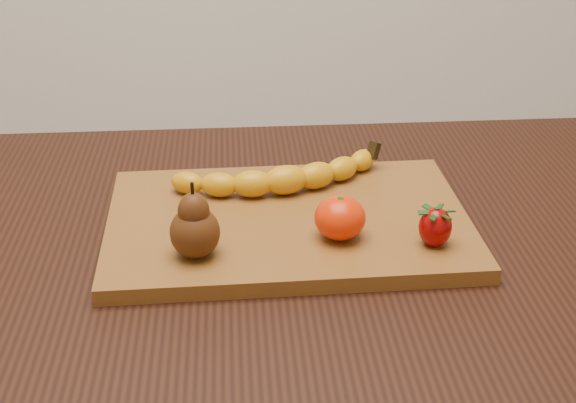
{
  "coord_description": "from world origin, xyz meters",
  "views": [
    {
      "loc": [
        -0.09,
        -0.88,
        1.26
      ],
      "look_at": [
        -0.03,
        0.0,
        0.8
      ],
      "focal_mm": 50.0,
      "sensor_mm": 36.0,
      "label": 1
    }
  ],
  "objects": [
    {
      "name": "cutting_board",
      "position": [
        -0.03,
        0.0,
        0.77
      ],
      "size": [
        0.46,
        0.31,
        0.02
      ],
      "primitive_type": "cube",
      "rotation": [
        0.0,
        0.0,
        0.02
      ],
      "color": "brown",
      "rests_on": "table"
    },
    {
      "name": "pear",
      "position": [
        -0.14,
        -0.08,
        0.83
      ],
      "size": [
        0.07,
        0.07,
        0.09
      ],
      "primitive_type": null,
      "rotation": [
        0.0,
        0.0,
        0.32
      ],
      "color": "#4E260C",
      "rests_on": "cutting_board"
    },
    {
      "name": "mandarin",
      "position": [
        0.03,
        -0.06,
        0.81
      ],
      "size": [
        0.07,
        0.07,
        0.05
      ],
      "primitive_type": "ellipsoid",
      "rotation": [
        0.0,
        0.0,
        -0.19
      ],
      "color": "#ED2A02",
      "rests_on": "cutting_board"
    },
    {
      "name": "banana",
      "position": [
        -0.02,
        0.06,
        0.8
      ],
      "size": [
        0.26,
        0.12,
        0.04
      ],
      "primitive_type": null,
      "rotation": [
        0.0,
        0.0,
        0.22
      ],
      "color": "#E49D0A",
      "rests_on": "cutting_board"
    },
    {
      "name": "strawberry",
      "position": [
        0.14,
        -0.08,
        0.8
      ],
      "size": [
        0.04,
        0.04,
        0.05
      ],
      "primitive_type": null,
      "rotation": [
        0.0,
        0.0,
        0.02
      ],
      "color": "#940404",
      "rests_on": "cutting_board"
    },
    {
      "name": "table",
      "position": [
        0.0,
        0.0,
        0.66
      ],
      "size": [
        1.0,
        0.7,
        0.76
      ],
      "color": "black",
      "rests_on": "ground"
    }
  ]
}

